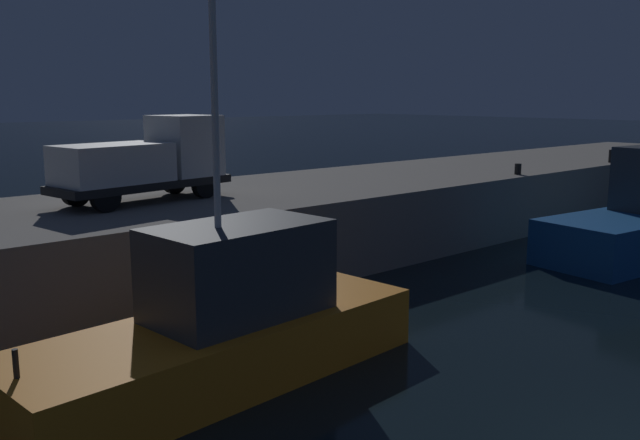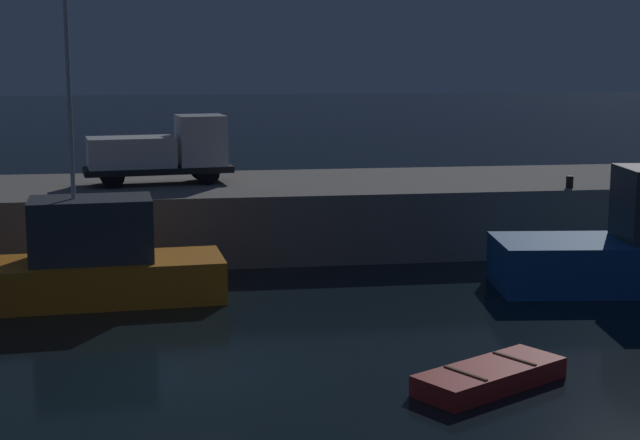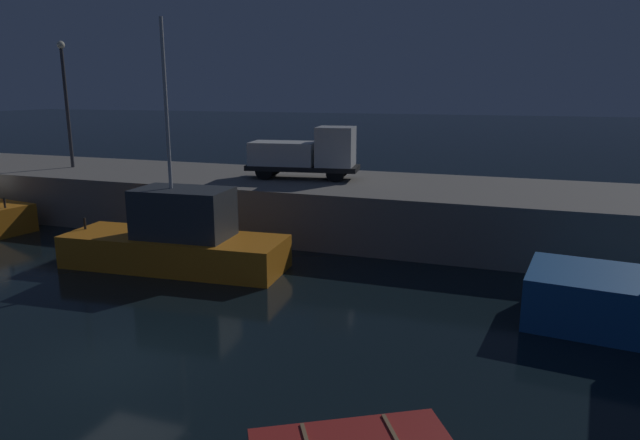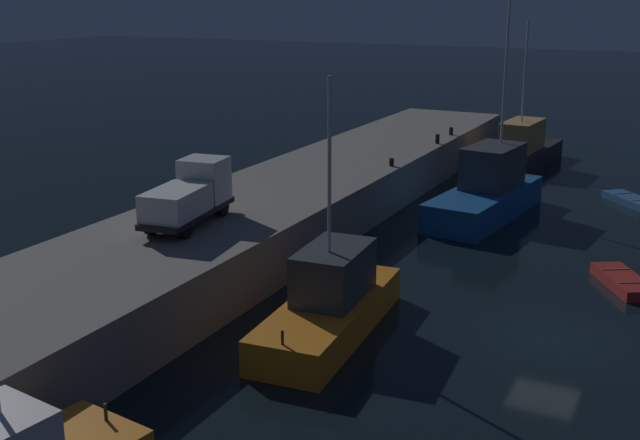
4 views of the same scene
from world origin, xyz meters
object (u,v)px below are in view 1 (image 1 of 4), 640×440
utility_truck (148,161)px  bollard_west (640,153)px  fishing_trawler_green (227,324)px  bollard_central (518,169)px  bollard_east (612,156)px

utility_truck → bollard_west: 27.49m
fishing_trawler_green → utility_truck: bearing=72.6°
fishing_trawler_green → bollard_central: fishing_trawler_green is taller
bollard_west → bollard_east: bearing=-177.1°
fishing_trawler_green → bollard_central: (17.94, 4.60, 1.65)m
bollard_central → bollard_east: (8.18, -0.13, 0.09)m
bollard_west → utility_truck: bearing=172.7°
bollard_central → fishing_trawler_green: bearing=-165.6°
bollard_west → bollard_east: 3.69m
bollard_west → bollard_east: size_ratio=0.87×
bollard_west → bollard_central: 11.87m
fishing_trawler_green → bollard_central: 18.59m
bollard_west → bollard_central: bearing=-179.7°
bollard_central → utility_truck: bearing=167.0°
utility_truck → bollard_west: utility_truck is taller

